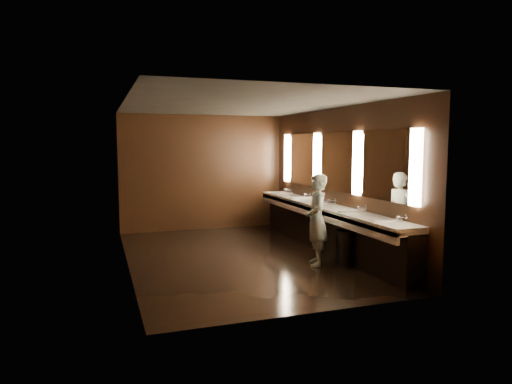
{
  "coord_description": "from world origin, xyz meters",
  "views": [
    {
      "loc": [
        -2.45,
        -7.94,
        2.09
      ],
      "look_at": [
        0.32,
        0.0,
        1.21
      ],
      "focal_mm": 32.0,
      "sensor_mm": 36.0,
      "label": 1
    }
  ],
  "objects": [
    {
      "name": "floor",
      "position": [
        0.0,
        0.0,
        0.0
      ],
      "size": [
        6.0,
        6.0,
        0.0
      ],
      "primitive_type": "plane",
      "color": "black",
      "rests_on": "ground"
    },
    {
      "name": "ceiling",
      "position": [
        0.0,
        0.0,
        2.8
      ],
      "size": [
        4.0,
        6.0,
        0.02
      ],
      "primitive_type": "cube",
      "color": "#2D2D2B",
      "rests_on": "wall_back"
    },
    {
      "name": "wall_back",
      "position": [
        0.0,
        3.0,
        1.4
      ],
      "size": [
        4.0,
        0.02,
        2.8
      ],
      "primitive_type": "cube",
      "color": "black",
      "rests_on": "floor"
    },
    {
      "name": "wall_front",
      "position": [
        0.0,
        -3.0,
        1.4
      ],
      "size": [
        4.0,
        0.02,
        2.8
      ],
      "primitive_type": "cube",
      "color": "black",
      "rests_on": "floor"
    },
    {
      "name": "wall_left",
      "position": [
        -2.0,
        0.0,
        1.4
      ],
      "size": [
        0.02,
        6.0,
        2.8
      ],
      "primitive_type": "cube",
      "color": "black",
      "rests_on": "floor"
    },
    {
      "name": "wall_right",
      "position": [
        2.0,
        0.0,
        1.4
      ],
      "size": [
        0.02,
        6.0,
        2.8
      ],
      "primitive_type": "cube",
      "color": "black",
      "rests_on": "floor"
    },
    {
      "name": "sink_counter",
      "position": [
        1.79,
        0.0,
        0.5
      ],
      "size": [
        0.55,
        5.4,
        1.01
      ],
      "color": "black",
      "rests_on": "floor"
    },
    {
      "name": "mirror_band",
      "position": [
        1.98,
        -0.0,
        1.75
      ],
      "size": [
        0.06,
        5.03,
        1.15
      ],
      "color": "#FEE0B5",
      "rests_on": "wall_right"
    },
    {
      "name": "person",
      "position": [
        1.1,
        -0.94,
        0.79
      ],
      "size": [
        0.54,
        0.66,
        1.58
      ],
      "primitive_type": "imported",
      "rotation": [
        0.0,
        0.0,
        -1.88
      ],
      "color": "#94D1DD",
      "rests_on": "floor"
    },
    {
      "name": "trash_bin",
      "position": [
        1.58,
        -1.14,
        0.31
      ],
      "size": [
        0.41,
        0.41,
        0.61
      ],
      "primitive_type": "cylinder",
      "rotation": [
        0.0,
        0.0,
        -0.05
      ],
      "color": "black",
      "rests_on": "floor"
    }
  ]
}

